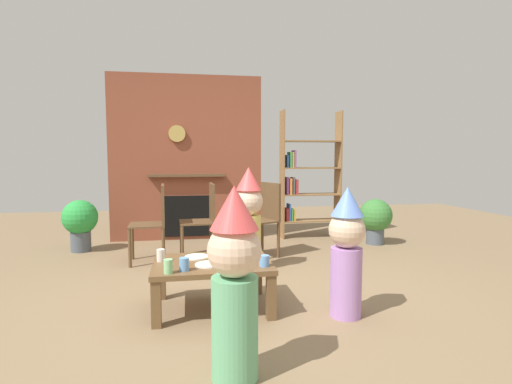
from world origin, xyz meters
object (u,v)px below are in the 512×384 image
Objects in this scene: child_in_pink at (347,249)px; potted_plant_tall at (376,218)px; bookshelf at (305,180)px; paper_cup_far_left at (184,264)px; coffee_table at (212,269)px; paper_cup_near_left at (264,261)px; paper_plate_rear at (208,264)px; dining_chair_right at (264,215)px; dining_chair_middle at (204,216)px; paper_plate_front at (197,257)px; child_with_cone_hat at (235,278)px; potted_plant_short at (80,221)px; child_by_the_chairs at (249,216)px; dining_chair_left at (155,218)px; paper_cup_far_right at (168,266)px; paper_cup_center at (213,254)px; birthday_cake_slice at (228,256)px; paper_cup_near_right at (161,255)px.

child_in_pink is 2.73m from potted_plant_tall.
bookshelf is 19.59× the size of paper_cup_far_left.
paper_cup_near_left is at bearing -27.51° from coffee_table.
dining_chair_right is (0.77, 1.73, 0.12)m from paper_plate_rear.
dining_chair_middle is (0.23, 1.86, 0.08)m from paper_cup_far_left.
child_in_pink is at bearing -23.44° from paper_plate_front.
child_with_cone_hat is at bearing -111.21° from paper_cup_near_left.
child_in_pink is at bearing -45.29° from potted_plant_short.
bookshelf is 3.41m from paper_cup_far_left.
child_by_the_chairs reaches higher than paper_plate_rear.
paper_cup_near_left is 2.99m from potted_plant_tall.
child_in_pink is 1.97m from dining_chair_right.
paper_plate_rear is 0.21× the size of child_in_pink.
potted_plant_short is at bearing -27.10° from child_in_pink.
paper_cup_far_right is at bearing 94.18° from dining_chair_left.
paper_cup_center is at bearing -140.97° from potted_plant_tall.
birthday_cake_slice is at bearing -3.98° from child_in_pink.
paper_cup_near_right reaches higher than paper_plate_rear.
bookshelf is 2.11× the size of dining_chair_left.
child_with_cone_hat is at bearing -71.47° from paper_cup_far_left.
bookshelf is 3.05m from paper_plate_front.
paper_cup_far_right is 0.34m from paper_plate_rear.
dining_chair_right is (1.07, 1.90, 0.08)m from paper_cup_far_right.
birthday_cake_slice is at bearing 11.85° from coffee_table.
coffee_table is 0.14m from paper_cup_center.
paper_cup_far_right is at bearing 77.36° from dining_chair_middle.
potted_plant_short is at bearing 124.68° from coffee_table.
paper_cup_far_left is 1.22m from child_in_pink.
child_in_pink reaches higher than paper_cup_near_left.
child_in_pink reaches higher than dining_chair_right.
bookshelf is at bearing -150.78° from dining_chair_right.
potted_plant_short reaches higher than paper_cup_near_right.
child_in_pink is (0.94, 0.72, -0.04)m from child_with_cone_hat.
child_in_pink is 3.63m from potted_plant_short.
potted_plant_short is (-2.55, 2.58, -0.13)m from child_in_pink.
paper_cup_near_left is 0.10× the size of dining_chair_middle.
coffee_table is at bearing -0.00° from child_with_cone_hat.
paper_cup_center is at bearing 52.31° from paper_cup_far_left.
paper_cup_near_left is 0.94× the size of paper_cup_center.
dining_chair_left is at bearing 100.99° from paper_cup_far_left.
paper_cup_center is (0.01, 0.08, 0.11)m from coffee_table.
potted_plant_short is at bearing -97.55° from child_by_the_chairs.
bookshelf is at bearing 57.20° from paper_cup_far_right.
potted_plant_tall is at bearing 40.97° from paper_plate_rear.
paper_plate_rear is at bearing -57.04° from potted_plant_short.
dining_chair_left is (-1.55, 1.87, -0.01)m from child_in_pink.
potted_plant_tall is at bearing 36.47° from paper_plate_front.
paper_cup_center is at bearing -4.45° from child_in_pink.
paper_cup_near_right is 0.30m from paper_plate_front.
paper_cup_near_left is 0.72m from paper_cup_far_right.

